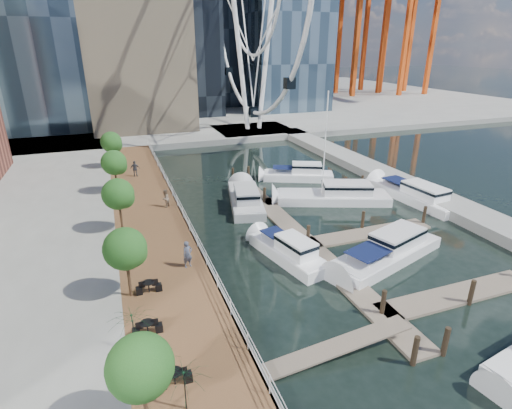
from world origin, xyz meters
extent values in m
plane|color=black|center=(0.00, 0.00, 0.00)|extent=(520.00, 520.00, 0.00)
cube|color=brown|center=(-9.00, 15.00, 0.50)|extent=(6.00, 60.00, 1.00)
cube|color=#595954|center=(-6.00, 15.00, 0.50)|extent=(0.25, 60.00, 1.00)
cube|color=gray|center=(0.00, 102.00, 0.50)|extent=(200.00, 114.00, 1.00)
cube|color=gray|center=(20.00, 20.00, 0.50)|extent=(4.00, 60.00, 1.00)
cube|color=gray|center=(14.00, 52.00, 0.50)|extent=(14.00, 12.00, 1.00)
cube|color=#6D6051|center=(3.00, 10.00, 0.10)|extent=(2.00, 32.00, 0.20)
cube|color=#6D6051|center=(9.00, -2.00, 0.10)|extent=(12.00, 2.00, 0.20)
cube|color=#6D6051|center=(9.00, 8.00, 0.10)|extent=(12.00, 2.00, 0.20)
cube|color=#6D6051|center=(9.00, 18.00, 0.10)|extent=(12.00, 2.00, 0.20)
cylinder|color=white|center=(11.50, 52.00, 14.00)|extent=(0.80, 0.80, 26.00)
cylinder|color=white|center=(16.50, 52.00, 14.00)|extent=(0.80, 0.80, 26.00)
cylinder|color=#3F2B1C|center=(-11.40, -6.00, 2.20)|extent=(0.20, 0.20, 2.40)
sphere|color=#265B1E|center=(-11.40, -6.00, 4.30)|extent=(2.60, 2.60, 2.60)
cylinder|color=#3F2B1C|center=(-11.40, 4.00, 2.20)|extent=(0.20, 0.20, 2.40)
sphere|color=#265B1E|center=(-11.40, 4.00, 4.30)|extent=(2.60, 2.60, 2.60)
cylinder|color=#3F2B1C|center=(-11.40, 14.00, 2.20)|extent=(0.20, 0.20, 2.40)
sphere|color=#265B1E|center=(-11.40, 14.00, 4.30)|extent=(2.60, 2.60, 2.60)
cylinder|color=#3F2B1C|center=(-11.40, 24.00, 2.20)|extent=(0.20, 0.20, 2.40)
sphere|color=#265B1E|center=(-11.40, 24.00, 4.30)|extent=(2.60, 2.60, 2.60)
cylinder|color=#3F2B1C|center=(-11.40, 34.00, 2.20)|extent=(0.20, 0.20, 2.40)
sphere|color=#265B1E|center=(-11.40, 34.00, 4.30)|extent=(2.60, 2.60, 2.60)
imported|color=#494F62|center=(-7.35, 6.26, 1.98)|extent=(0.83, 0.67, 1.96)
imported|color=gray|center=(-7.17, 18.16, 1.88)|extent=(1.07, 1.08, 1.76)
imported|color=#30333C|center=(-9.12, 29.21, 1.95)|extent=(1.20, 0.74, 1.91)
imported|color=#103D23|center=(-9.76, -5.52, 2.05)|extent=(2.45, 2.50, 2.10)
imported|color=black|center=(-10.80, -4.29, 2.06)|extent=(2.74, 2.78, 2.12)
imported|color=#0D3319|center=(-11.50, -1.06, 2.13)|extent=(2.91, 2.94, 2.26)
camera|label=1|loc=(-11.32, -18.46, 15.56)|focal=28.00mm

